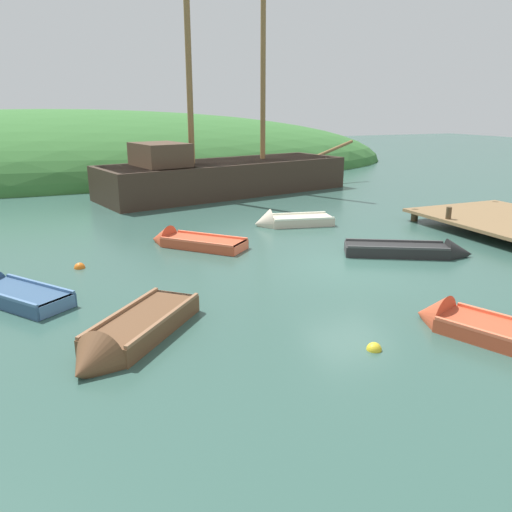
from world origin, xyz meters
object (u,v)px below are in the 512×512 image
Objects in this scene: sailing_ship at (224,182)px; rowboat_outer_right at (129,338)px; buoy_yellow at (374,350)px; buoy_orange at (80,268)px; rowboat_center at (189,243)px; rowboat_outer_left at (415,252)px; rowboat_near_dock at (476,329)px; rowboat_portside at (9,295)px; rowboat_far at (287,223)px.

sailing_ship reaches higher than rowboat_outer_right.
rowboat_outer_right is 4.80m from buoy_yellow.
buoy_orange is (-0.51, 5.54, -0.13)m from rowboat_outer_right.
buoy_orange is (-8.25, -10.85, -0.65)m from sailing_ship.
rowboat_outer_left is at bearing -164.96° from rowboat_center.
rowboat_near_dock is 10.64m from buoy_orange.
buoy_yellow is at bearing -113.00° from sailing_ship.
sailing_ship reaches higher than rowboat_outer_left.
buoy_yellow is (-5.02, -4.90, -0.11)m from rowboat_outer_left.
rowboat_portside is 10.74× the size of buoy_yellow.
rowboat_far is 8.46m from buoy_orange.
rowboat_outer_left is at bearing 44.31° from buoy_yellow.
rowboat_near_dock is 1.03× the size of rowboat_portside.
buoy_yellow is at bearing 62.71° from rowboat_near_dock.
rowboat_portside is at bearing 77.28° from rowboat_center.
rowboat_outer_right reaches higher than buoy_yellow.
rowboat_outer_right is (-6.69, 2.29, 0.04)m from rowboat_near_dock.
rowboat_near_dock reaches higher than buoy_yellow.
rowboat_center reaches higher than rowboat_outer_left.
rowboat_center is 3.79m from buoy_orange.
sailing_ship is 18.82m from buoy_yellow.
rowboat_center is at bearing 30.36° from rowboat_far.
sailing_ship is at bearing -162.60° from rowboat_outer_right.
rowboat_center is 1.02× the size of rowboat_portside.
rowboat_outer_right is at bearing 112.51° from rowboat_center.
sailing_ship is 50.80× the size of buoy_orange.
rowboat_portside is at bearing 34.20° from rowboat_near_dock.
rowboat_outer_right is (-3.08, -6.72, 0.04)m from rowboat_center.
sailing_ship is 4.94× the size of rowboat_near_dock.
rowboat_far is (-0.22, -8.18, -0.55)m from sailing_ship.
rowboat_portside is at bearing -132.62° from buoy_orange.
rowboat_far reaches higher than buoy_yellow.
rowboat_far is (0.83, 10.51, 0.01)m from rowboat_near_dock.
rowboat_portside is 8.73m from buoy_yellow.
rowboat_center is (-3.61, 9.02, 0.00)m from rowboat_near_dock.
rowboat_far is 4.68m from rowboat_center.
rowboat_outer_left is 1.19× the size of rowboat_far.
rowboat_near_dock is 1.01× the size of rowboat_far.
rowboat_far is at bearing -27.02° from rowboat_near_dock.
buoy_orange is (-3.60, -1.18, -0.09)m from rowboat_center.
rowboat_center is 7.40m from rowboat_outer_right.
rowboat_outer_right is 5.57m from buoy_orange.
sailing_ship reaches higher than buoy_orange.
rowboat_center is at bearing -0.71° from rowboat_near_dock.
rowboat_outer_left is at bearing 120.34° from rowboat_far.
rowboat_center is (-4.43, -1.49, -0.01)m from rowboat_far.
rowboat_near_dock is 10.75m from rowboat_portside.
rowboat_far is 10.15× the size of buoy_orange.
rowboat_portside is (-8.98, 5.90, 0.02)m from rowboat_near_dock.
rowboat_far is at bearing -104.05° from sailing_ship.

